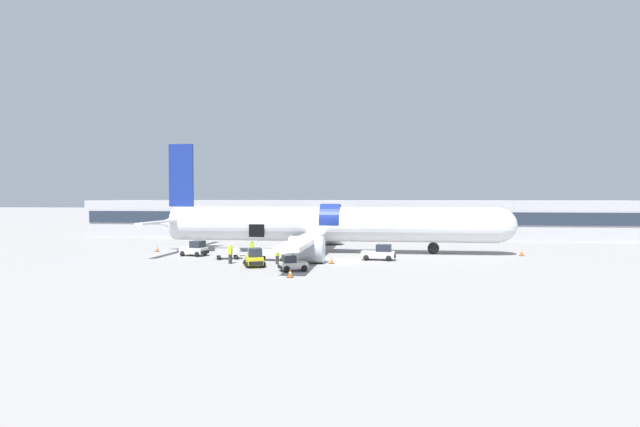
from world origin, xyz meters
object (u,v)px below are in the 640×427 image
object	(u,v)px
baggage_tug_rear	(254,259)
ground_crew_loader_a	(230,253)
baggage_tug_mid	(195,249)
ground_crew_helper	(298,249)
airplane	(326,225)
baggage_tug_lead	(380,253)
baggage_tug_spare	(292,264)
ground_crew_loader_b	(277,255)
ground_crew_supervisor	(252,248)
ground_crew_driver	(318,250)
baggage_cart_queued	(228,254)
baggage_cart_loading	(274,255)

from	to	relation	value
baggage_tug_rear	ground_crew_loader_a	xyz separation A→B (m)	(-2.75, 1.73, 0.27)
baggage_tug_mid	ground_crew_helper	bearing A→B (deg)	-3.34
airplane	baggage_tug_rear	bearing A→B (deg)	-111.94
baggage_tug_lead	baggage_tug_spare	xyz separation A→B (m)	(-7.09, -8.28, -0.10)
airplane	ground_crew_loader_b	size ratio (longest dim) A/B	24.20
airplane	baggage_tug_lead	distance (m)	8.86
ground_crew_loader_b	ground_crew_supervisor	size ratio (longest dim) A/B	0.98
baggage_tug_lead	ground_crew_supervisor	distance (m)	13.15
ground_crew_loader_b	ground_crew_driver	xyz separation A→B (m)	(3.11, 4.82, -0.02)
baggage_tug_spare	ground_crew_loader_b	distance (m)	4.56
baggage_tug_spare	ground_crew_loader_a	bearing A→B (deg)	149.31
airplane	ground_crew_loader_a	size ratio (longest dim) A/B	21.59
ground_crew_loader_b	baggage_tug_lead	bearing A→B (deg)	24.79
baggage_tug_lead	ground_crew_loader_a	xyz separation A→B (m)	(-13.62, -4.41, 0.31)
baggage_cart_queued	ground_crew_loader_a	xyz separation A→B (m)	(1.34, -3.39, 0.49)
airplane	baggage_cart_loading	distance (m)	9.23
baggage_tug_rear	ground_crew_supervisor	world-z (taller)	ground_crew_supervisor
baggage_cart_queued	ground_crew_loader_a	size ratio (longest dim) A/B	1.80
ground_crew_loader_b	ground_crew_driver	bearing A→B (deg)	57.14
baggage_tug_lead	ground_crew_loader_b	bearing A→B (deg)	-155.21
baggage_tug_mid	baggage_tug_rear	bearing A→B (deg)	-41.13
baggage_tug_rear	ground_crew_supervisor	bearing A→B (deg)	106.94
ground_crew_driver	ground_crew_loader_b	bearing A→B (deg)	-122.86
baggage_tug_mid	baggage_tug_rear	world-z (taller)	baggage_tug_rear
ground_crew_loader_a	ground_crew_helper	xyz separation A→B (m)	(5.43, 4.91, -0.02)
ground_crew_supervisor	baggage_tug_rear	bearing A→B (deg)	-73.06
airplane	baggage_tug_mid	distance (m)	14.37
baggage_tug_lead	baggage_cart_queued	world-z (taller)	baggage_tug_lead
baggage_tug_rear	baggage_cart_queued	bearing A→B (deg)	128.62
baggage_tug_spare	ground_crew_loader_b	world-z (taller)	ground_crew_loader_b
baggage_tug_lead	baggage_cart_queued	bearing A→B (deg)	-176.13
baggage_tug_spare	ground_crew_supervisor	world-z (taller)	ground_crew_supervisor
baggage_tug_lead	ground_crew_helper	bearing A→B (deg)	176.51
baggage_tug_mid	baggage_cart_loading	distance (m)	9.54
baggage_tug_mid	baggage_tug_rear	distance (m)	11.06
baggage_tug_rear	ground_crew_driver	distance (m)	8.20
airplane	baggage_tug_mid	world-z (taller)	airplane
baggage_tug_spare	ground_crew_loader_a	xyz separation A→B (m)	(-6.53, 3.88, 0.41)
ground_crew_loader_b	ground_crew_helper	size ratio (longest dim) A/B	0.91
baggage_tug_mid	ground_crew_helper	distance (m)	11.04
baggage_tug_spare	ground_crew_helper	xyz separation A→B (m)	(-1.10, 8.78, 0.39)
ground_crew_helper	baggage_tug_mid	bearing A→B (deg)	176.66
baggage_tug_mid	ground_crew_loader_b	bearing A→B (deg)	-28.47
baggage_tug_lead	ground_crew_supervisor	xyz separation A→B (m)	(-13.10, 1.16, 0.23)
baggage_tug_mid	ground_crew_loader_b	world-z (taller)	ground_crew_loader_b
ground_crew_helper	ground_crew_supervisor	bearing A→B (deg)	172.29
baggage_cart_loading	ground_crew_helper	size ratio (longest dim) A/B	2.34
ground_crew_loader_b	ground_crew_supervisor	world-z (taller)	ground_crew_supervisor
baggage_cart_loading	ground_crew_supervisor	bearing A→B (deg)	136.02
ground_crew_supervisor	ground_crew_helper	bearing A→B (deg)	-7.71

